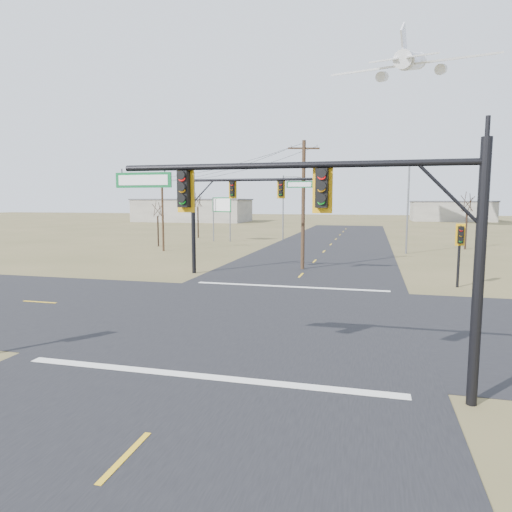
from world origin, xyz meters
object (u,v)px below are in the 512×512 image
at_px(utility_pole_far, 163,212).
at_px(pedestal_signal_ne, 460,240).
at_px(streetlight_a, 406,203).
at_px(highway_sign, 222,210).
at_px(bare_tree_c, 468,202).
at_px(streetlight_c, 285,204).
at_px(bare_tree_b, 198,200).
at_px(bare_tree_a, 157,209).
at_px(mast_arm_far, 231,201).
at_px(utility_pole_near, 303,203).
at_px(mast_arm_near, 330,212).

bearing_deg(utility_pole_far, pedestal_signal_ne, -28.43).
bearing_deg(streetlight_a, utility_pole_far, 171.77).
height_order(highway_sign, bare_tree_c, bare_tree_c).
distance_m(streetlight_c, bare_tree_b, 13.09).
height_order(highway_sign, streetlight_a, streetlight_a).
bearing_deg(utility_pole_far, streetlight_a, 8.71).
height_order(utility_pole_far, bare_tree_a, utility_pole_far).
height_order(mast_arm_far, utility_pole_near, utility_pole_near).
height_order(pedestal_signal_ne, streetlight_a, streetlight_a).
xyz_separation_m(mast_arm_near, highway_sign, (-18.04, 44.43, -0.92)).
relative_size(streetlight_a, bare_tree_c, 1.36).
relative_size(mast_arm_near, streetlight_a, 1.14).
bearing_deg(mast_arm_near, streetlight_a, 89.54).
height_order(highway_sign, bare_tree_a, highway_sign).
bearing_deg(utility_pole_far, bare_tree_b, 99.52).
distance_m(pedestal_signal_ne, bare_tree_a, 35.06).
bearing_deg(highway_sign, streetlight_a, -1.89).
bearing_deg(bare_tree_a, utility_pole_near, -35.72).
bearing_deg(mast_arm_near, utility_pole_near, 106.66).
relative_size(utility_pole_far, streetlight_c, 0.91).
relative_size(mast_arm_far, bare_tree_a, 1.63).
height_order(mast_arm_far, pedestal_signal_ne, mast_arm_far).
xyz_separation_m(highway_sign, bare_tree_b, (-5.25, 4.87, 1.37)).
distance_m(highway_sign, bare_tree_c, 29.32).
height_order(mast_arm_near, utility_pole_far, utility_pole_far).
relative_size(mast_arm_far, streetlight_c, 1.05).
bearing_deg(mast_arm_far, pedestal_signal_ne, -12.87).
bearing_deg(mast_arm_far, utility_pole_near, 32.12).
bearing_deg(pedestal_signal_ne, mast_arm_near, -114.02).
distance_m(mast_arm_far, utility_pole_far, 17.62).
bearing_deg(pedestal_signal_ne, bare_tree_b, 128.87).
xyz_separation_m(streetlight_a, bare_tree_b, (-27.60, 13.67, 0.38)).
relative_size(mast_arm_far, utility_pole_far, 1.16).
relative_size(streetlight_c, bare_tree_c, 1.30).
bearing_deg(bare_tree_b, streetlight_a, -26.35).
height_order(bare_tree_b, bare_tree_c, bare_tree_b).
distance_m(streetlight_a, bare_tree_a, 27.49).
xyz_separation_m(mast_arm_far, pedestal_signal_ne, (15.00, -1.33, -2.38)).
bearing_deg(utility_pole_far, streetlight_c, 57.64).
bearing_deg(bare_tree_b, bare_tree_a, -89.42).
relative_size(highway_sign, streetlight_a, 0.64).
bearing_deg(streetlight_a, streetlight_c, 123.47).
relative_size(utility_pole_near, bare_tree_b, 1.44).
relative_size(utility_pole_near, utility_pole_far, 1.25).
relative_size(mast_arm_near, pedestal_signal_ne, 2.61).
distance_m(mast_arm_far, bare_tree_b, 33.89).
xyz_separation_m(mast_arm_far, bare_tree_b, (-14.62, 30.58, 0.15)).
relative_size(pedestal_signal_ne, bare_tree_a, 0.71).
relative_size(utility_pole_near, bare_tree_a, 1.77).
distance_m(pedestal_signal_ne, utility_pole_near, 11.83).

